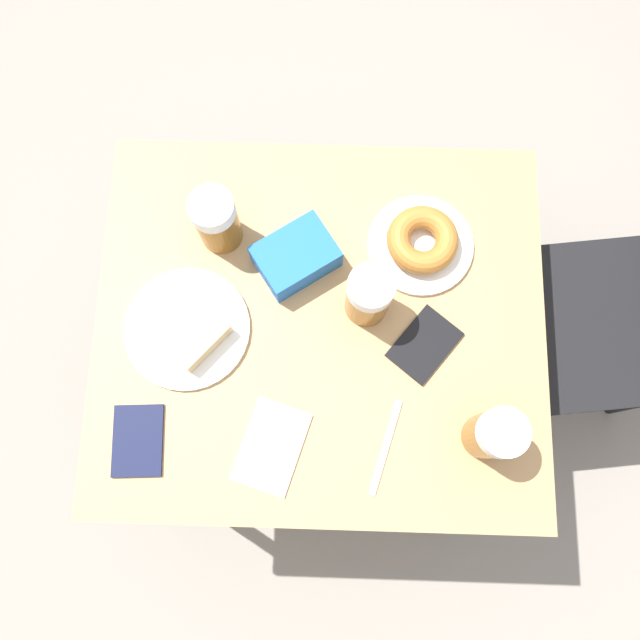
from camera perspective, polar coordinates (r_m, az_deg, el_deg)
The scene contains 12 objects.
ground_plane at distance 1.86m, azimuth -0.00°, elevation -5.40°, with size 8.00×8.00×0.00m, color gray.
table at distance 1.23m, azimuth -0.00°, elevation -1.03°, with size 0.73×0.84×0.72m.
plate_with_cake at distance 1.16m, azimuth -12.15°, elevation -0.64°, with size 0.23×0.23×0.05m.
plate_with_donut at distance 1.20m, azimuth 9.28°, elevation 7.08°, with size 0.20×0.20×0.05m.
beer_mug_left at distance 1.10m, azimuth 15.63°, elevation -10.05°, with size 0.08×0.08×0.14m.
beer_mug_center at distance 1.16m, azimuth -9.45°, elevation 8.97°, with size 0.08×0.08×0.14m.
beer_mug_right at distance 1.10m, azimuth 4.47°, elevation 2.21°, with size 0.08×0.08×0.14m.
napkin_folded at distance 1.13m, azimuth -4.44°, elevation -11.48°, with size 0.18×0.14×0.00m.
fork at distance 1.13m, azimuth 6.02°, elevation -11.46°, with size 0.17×0.06×0.00m.
passport_near_edge at distance 1.16m, azimuth 9.54°, elevation -2.23°, with size 0.15×0.15×0.01m.
passport_far_edge at distance 1.17m, azimuth -16.32°, elevation -10.53°, with size 0.13×0.09×0.01m.
blue_pouch at distance 1.16m, azimuth -2.22°, elevation 5.81°, with size 0.16×0.18×0.06m.
Camera 1 is at (0.27, 0.01, 1.84)m, focal length 35.00 mm.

